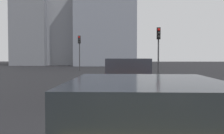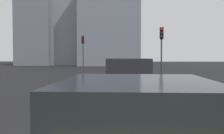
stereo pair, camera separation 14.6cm
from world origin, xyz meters
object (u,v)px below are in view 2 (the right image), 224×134
Objects in this scene: car_red_left_second at (129,79)px; traffic_light_near_right at (83,46)px; traffic_light_near_left at (162,42)px; car_silver_left_lead at (132,72)px.

traffic_light_near_right reaches higher than car_red_left_second.
traffic_light_near_right is at bearing 13.83° from car_red_left_second.
traffic_light_near_right is (10.03, 7.85, 0.12)m from traffic_light_near_left.
car_silver_left_lead is 15.55m from traffic_light_near_right.
traffic_light_near_right is (14.37, 5.54, 2.19)m from car_silver_left_lead.
traffic_light_near_right reaches higher than car_silver_left_lead.
car_silver_left_lead is 5.72m from car_red_left_second.
traffic_light_near_right is at bearing -140.79° from traffic_light_near_left.
car_silver_left_lead is 5.33m from traffic_light_near_left.
traffic_light_near_left is at bearing -14.96° from car_red_left_second.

